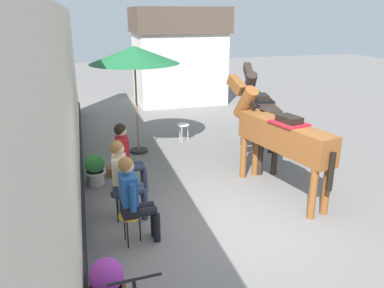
{
  "coord_description": "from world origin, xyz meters",
  "views": [
    {
      "loc": [
        -2.2,
        -5.05,
        3.29
      ],
      "look_at": [
        -0.4,
        1.2,
        1.05
      ],
      "focal_mm": 35.67,
      "sensor_mm": 36.0,
      "label": 1
    }
  ],
  "objects": [
    {
      "name": "seated_visitor_near",
      "position": [
        -1.64,
        -0.03,
        0.78
      ],
      "size": [
        0.61,
        0.49,
        1.39
      ],
      "color": "gold",
      "rests_on": "ground_plane"
    },
    {
      "name": "seated_visitor_middle",
      "position": [
        -1.69,
        0.73,
        0.78
      ],
      "size": [
        0.61,
        0.49,
        1.39
      ],
      "color": "black",
      "rests_on": "ground_plane"
    },
    {
      "name": "saddled_horse_far",
      "position": [
        1.68,
        2.84,
        1.16
      ],
      "size": [
        0.96,
        2.95,
        2.06
      ],
      "color": "#2D231E",
      "rests_on": "ground_plane"
    },
    {
      "name": "flower_planter_near",
      "position": [
        -2.14,
        -1.27,
        0.33
      ],
      "size": [
        0.43,
        0.43,
        0.64
      ],
      "color": "brown",
      "rests_on": "ground_plane"
    },
    {
      "name": "distant_cottage",
      "position": [
        1.4,
        9.32,
        1.8
      ],
      "size": [
        3.4,
        2.6,
        3.5
      ],
      "color": "silver",
      "rests_on": "ground_plane"
    },
    {
      "name": "spare_stool_white",
      "position": [
        0.3,
        4.48,
        0.4
      ],
      "size": [
        0.32,
        0.32,
        0.46
      ],
      "color": "white",
      "rests_on": "ground_plane"
    },
    {
      "name": "pub_facade_wall",
      "position": [
        -2.55,
        1.5,
        1.54
      ],
      "size": [
        0.34,
        14.0,
        3.4
      ],
      "color": "beige",
      "rests_on": "ground_plane"
    },
    {
      "name": "seated_visitor_far",
      "position": [
        -1.54,
        1.71,
        0.78
      ],
      "size": [
        0.61,
        0.49,
        1.39
      ],
      "color": "gold",
      "rests_on": "ground_plane"
    },
    {
      "name": "saddled_horse_near",
      "position": [
        1.22,
        0.98,
        1.16
      ],
      "size": [
        0.94,
        2.95,
        2.06
      ],
      "color": "brown",
      "rests_on": "ground_plane"
    },
    {
      "name": "ground_plane",
      "position": [
        0.0,
        3.0,
        0.0
      ],
      "size": [
        40.0,
        40.0,
        0.0
      ],
      "primitive_type": "plane",
      "color": "slate"
    },
    {
      "name": "satchel_bag",
      "position": [
        -1.82,
        2.62,
        0.1
      ],
      "size": [
        0.12,
        0.28,
        0.2
      ],
      "primitive_type": "cube",
      "rotation": [
        0.0,
        0.0,
        4.71
      ],
      "color": "brown",
      "rests_on": "ground_plane"
    },
    {
      "name": "flower_planter_far",
      "position": [
        -2.12,
        2.27,
        0.33
      ],
      "size": [
        0.43,
        0.43,
        0.64
      ],
      "color": "beige",
      "rests_on": "ground_plane"
    },
    {
      "name": "cafe_parasol",
      "position": [
        -1.0,
        3.93,
        2.36
      ],
      "size": [
        2.1,
        2.1,
        2.58
      ],
      "color": "black",
      "rests_on": "ground_plane"
    }
  ]
}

